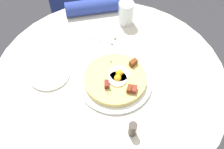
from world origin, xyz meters
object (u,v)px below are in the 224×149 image
object	(u,v)px
person_seated	(88,13)
water_glass	(126,13)
dining_table	(109,97)
bread_plate	(49,74)
knife	(97,32)
pepper_shaker	(133,129)
pizza_plate	(115,81)
breakfast_pizza	(116,79)
fork	(94,37)

from	to	relation	value
person_seated	water_glass	world-z (taller)	person_seated
dining_table	bread_plate	bearing A→B (deg)	18.36
dining_table	water_glass	xyz separation A→B (m)	(0.01, -0.30, 0.22)
knife	water_glass	bearing A→B (deg)	51.71
person_seated	pepper_shaker	bearing A→B (deg)	119.93
person_seated	pizza_plate	world-z (taller)	person_seated
pizza_plate	breakfast_pizza	size ratio (longest dim) A/B	1.19
pizza_plate	bread_plate	world-z (taller)	pizza_plate
pizza_plate	fork	world-z (taller)	pizza_plate
pizza_plate	fork	size ratio (longest dim) A/B	1.55
dining_table	pizza_plate	world-z (taller)	pizza_plate
person_seated	pepper_shaker	xyz separation A→B (m)	(-0.46, 0.79, 0.25)
pizza_plate	water_glass	bearing A→B (deg)	-82.08
dining_table	knife	distance (m)	0.29
water_glass	bread_plate	bearing A→B (deg)	61.39
knife	pepper_shaker	bearing A→B (deg)	-52.11
water_glass	pepper_shaker	world-z (taller)	water_glass
water_glass	pizza_plate	bearing A→B (deg)	97.92
person_seated	pepper_shaker	distance (m)	0.95
dining_table	knife	world-z (taller)	knife
bread_plate	fork	size ratio (longest dim) A/B	0.89
dining_table	knife	size ratio (longest dim) A/B	5.06
person_seated	fork	distance (m)	0.51
bread_plate	pepper_shaker	bearing A→B (deg)	158.56
fork	knife	distance (m)	0.04
breakfast_pizza	knife	world-z (taller)	breakfast_pizza
bread_plate	pizza_plate	bearing A→B (deg)	-171.72
bread_plate	knife	xyz separation A→B (m)	(-0.10, -0.27, 0.00)
bread_plate	knife	bearing A→B (deg)	-110.84
person_seated	bread_plate	distance (m)	0.70
water_glass	pepper_shaker	bearing A→B (deg)	106.79
water_glass	fork	bearing A→B (deg)	53.09
dining_table	pepper_shaker	distance (m)	0.33
fork	knife	world-z (taller)	same
person_seated	pepper_shaker	world-z (taller)	person_seated
person_seated	knife	bearing A→B (deg)	117.53
person_seated	pizza_plate	bearing A→B (deg)	119.49
person_seated	knife	size ratio (longest dim) A/B	6.31
bread_plate	pepper_shaker	world-z (taller)	pepper_shaker
fork	knife	bearing A→B (deg)	90.00
person_seated	bread_plate	world-z (taller)	person_seated
breakfast_pizza	water_glass	world-z (taller)	water_glass
pizza_plate	knife	size ratio (longest dim) A/B	1.55
pizza_plate	breakfast_pizza	bearing A→B (deg)	-173.16
dining_table	fork	bearing A→B (deg)	-53.93
fork	pepper_shaker	distance (m)	0.46
knife	water_glass	distance (m)	0.15
pizza_plate	pepper_shaker	bearing A→B (deg)	121.42
dining_table	pizza_plate	size ratio (longest dim) A/B	3.26
bread_plate	pepper_shaker	size ratio (longest dim) A/B	2.72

